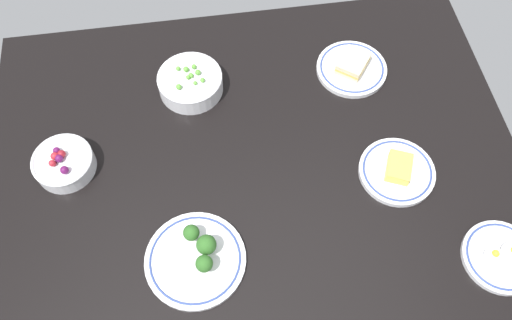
% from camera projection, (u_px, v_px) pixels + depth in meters
% --- Properties ---
extents(dining_table, '(1.31, 1.02, 0.04)m').
position_uv_depth(dining_table, '(256.00, 168.00, 1.28)').
color(dining_table, black).
rests_on(dining_table, ground).
extents(bowl_peas, '(0.17, 0.17, 0.06)m').
position_uv_depth(bowl_peas, '(190.00, 82.00, 1.35)').
color(bowl_peas, silver).
rests_on(bowl_peas, dining_table).
extents(plate_sandwich, '(0.19, 0.19, 0.05)m').
position_uv_depth(plate_sandwich, '(352.00, 67.00, 1.40)').
color(plate_sandwich, silver).
rests_on(plate_sandwich, dining_table).
extents(bowl_berries, '(0.15, 0.15, 0.06)m').
position_uv_depth(bowl_berries, '(64.00, 163.00, 1.24)').
color(bowl_berries, silver).
rests_on(bowl_berries, dining_table).
extents(plate_cheese, '(0.18, 0.18, 0.04)m').
position_uv_depth(plate_cheese, '(397.00, 171.00, 1.24)').
color(plate_cheese, silver).
rests_on(plate_cheese, dining_table).
extents(plate_eggs, '(0.17, 0.17, 0.05)m').
position_uv_depth(plate_eggs, '(502.00, 256.00, 1.14)').
color(plate_eggs, silver).
rests_on(plate_eggs, dining_table).
extents(plate_broccoli, '(0.23, 0.23, 0.07)m').
position_uv_depth(plate_broccoli, '(197.00, 257.00, 1.13)').
color(plate_broccoli, silver).
rests_on(plate_broccoli, dining_table).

